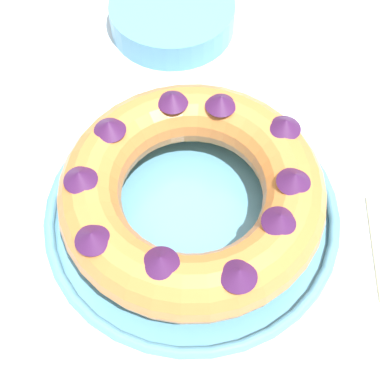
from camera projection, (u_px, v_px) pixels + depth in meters
The scene contains 5 objects.
ground_plane at pixel (189, 366), 1.22m from camera, with size 8.00×8.00×0.00m, color brown.
dining_table at pixel (187, 248), 0.69m from camera, with size 1.11×0.94×0.73m.
serving_dish at pixel (192, 213), 0.59m from camera, with size 0.32×0.32×0.03m.
bundt_cake at pixel (192, 192), 0.55m from camera, with size 0.28×0.28×0.08m.
side_bowl at pixel (172, 16), 0.75m from camera, with size 0.17×0.17×0.04m, color #518EB2.
Camera 1 is at (0.03, -0.30, 1.25)m, focal length 50.00 mm.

